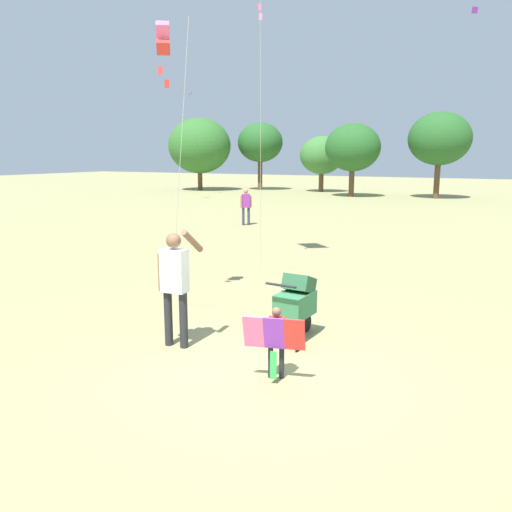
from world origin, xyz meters
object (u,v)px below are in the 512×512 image
at_px(kite_adult_black, 163,41).
at_px(person_couple_left, 246,204).
at_px(cooler_box, 295,296).
at_px(child_with_butterfly_kite, 276,336).
at_px(stroller, 296,301).
at_px(person_adult_flyer, 175,279).

height_order(kite_adult_black, person_couple_left, kite_adult_black).
height_order(person_couple_left, cooler_box, person_couple_left).
distance_m(child_with_butterfly_kite, kite_adult_black, 5.53).
xyz_separation_m(stroller, cooler_box, (-0.74, 1.70, -0.43)).
distance_m(stroller, kite_adult_black, 4.95).
bearing_deg(person_adult_flyer, stroller, 36.89).
bearing_deg(person_adult_flyer, child_with_butterfly_kite, -11.74).
xyz_separation_m(child_with_butterfly_kite, cooler_box, (-1.09, 3.16, -0.40)).
bearing_deg(stroller, person_adult_flyer, -143.11).
bearing_deg(person_couple_left, kite_adult_black, -68.39).
bearing_deg(stroller, kite_adult_black, 168.65).
relative_size(stroller, person_couple_left, 0.76).
xyz_separation_m(kite_adult_black, person_couple_left, (-4.20, 10.60, -3.84)).
bearing_deg(stroller, person_couple_left, 121.94).
xyz_separation_m(child_with_butterfly_kite, kite_adult_black, (-3.11, 2.01, 4.12)).
bearing_deg(cooler_box, child_with_butterfly_kite, -70.94).
relative_size(child_with_butterfly_kite, kite_adult_black, 0.19).
bearing_deg(stroller, cooler_box, 113.41).
distance_m(person_adult_flyer, kite_adult_black, 4.22).
distance_m(child_with_butterfly_kite, person_adult_flyer, 1.89).
distance_m(person_adult_flyer, person_couple_left, 13.41).
bearing_deg(kite_adult_black, child_with_butterfly_kite, -32.90).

